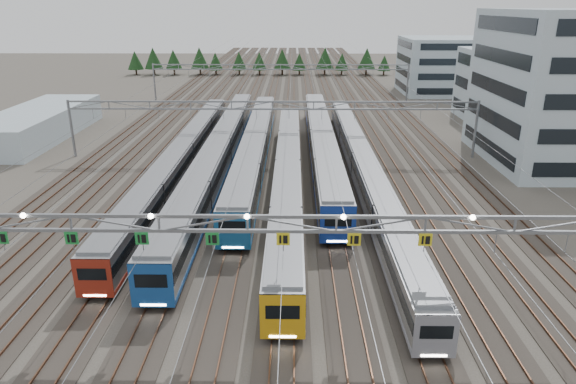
{
  "coord_description": "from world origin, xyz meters",
  "views": [
    {
      "loc": [
        2.88,
        -29.58,
        20.33
      ],
      "look_at": [
        2.38,
        16.15,
        3.5
      ],
      "focal_mm": 32.0,
      "sensor_mm": 36.0,
      "label": 1
    }
  ],
  "objects_px": {
    "gantry_far": "(281,71)",
    "depot_bldg_south": "(564,89)",
    "train_b": "(219,152)",
    "gantry_near": "(247,228)",
    "west_shed": "(37,124)",
    "depot_bldg_mid": "(506,86)",
    "gantry_mid": "(273,112)",
    "train_c": "(255,146)",
    "train_d": "(288,174)",
    "depot_bldg_north": "(449,66)",
    "train_a": "(183,156)",
    "train_f": "(362,165)",
    "train_e": "(321,142)"
  },
  "relations": [
    {
      "from": "gantry_far",
      "to": "depot_bldg_south",
      "type": "distance_m",
      "value": 60.33
    },
    {
      "from": "gantry_far",
      "to": "train_b",
      "type": "bearing_deg",
      "value": -97.63
    },
    {
      "from": "gantry_near",
      "to": "west_shed",
      "type": "height_order",
      "value": "gantry_near"
    },
    {
      "from": "gantry_near",
      "to": "depot_bldg_mid",
      "type": "distance_m",
      "value": 76.89
    },
    {
      "from": "gantry_mid",
      "to": "depot_bldg_mid",
      "type": "bearing_deg",
      "value": 30.8
    },
    {
      "from": "train_c",
      "to": "depot_bldg_mid",
      "type": "xyz_separation_m",
      "value": [
        43.61,
        27.32,
        4.06
      ]
    },
    {
      "from": "train_d",
      "to": "depot_bldg_north",
      "type": "xyz_separation_m",
      "value": [
        37.73,
        69.97,
        4.32
      ]
    },
    {
      "from": "depot_bldg_mid",
      "to": "west_shed",
      "type": "xyz_separation_m",
      "value": [
        -79.63,
        -13.8,
        -4.11
      ]
    },
    {
      "from": "train_a",
      "to": "train_d",
      "type": "distance_m",
      "value": 15.39
    },
    {
      "from": "gantry_mid",
      "to": "train_f",
      "type": "bearing_deg",
      "value": -41.68
    },
    {
      "from": "train_d",
      "to": "gantry_mid",
      "type": "xyz_separation_m",
      "value": [
        -2.25,
        14.07,
        4.26
      ]
    },
    {
      "from": "train_c",
      "to": "depot_bldg_north",
      "type": "bearing_deg",
      "value": 54.2
    },
    {
      "from": "train_f",
      "to": "gantry_near",
      "type": "xyz_separation_m",
      "value": [
        -11.3,
        -30.1,
        5.11
      ]
    },
    {
      "from": "train_e",
      "to": "depot_bldg_mid",
      "type": "distance_m",
      "value": 43.13
    },
    {
      "from": "depot_bldg_south",
      "to": "train_e",
      "type": "bearing_deg",
      "value": 178.83
    },
    {
      "from": "gantry_far",
      "to": "depot_bldg_mid",
      "type": "height_order",
      "value": "depot_bldg_mid"
    },
    {
      "from": "gantry_near",
      "to": "depot_bldg_north",
      "type": "relative_size",
      "value": 2.56
    },
    {
      "from": "depot_bldg_south",
      "to": "gantry_near",
      "type": "bearing_deg",
      "value": -134.8
    },
    {
      "from": "train_c",
      "to": "depot_bldg_mid",
      "type": "relative_size",
      "value": 3.47
    },
    {
      "from": "gantry_near",
      "to": "depot_bldg_mid",
      "type": "relative_size",
      "value": 3.52
    },
    {
      "from": "gantry_mid",
      "to": "depot_bldg_mid",
      "type": "xyz_separation_m",
      "value": [
        41.36,
        24.66,
        -0.05
      ]
    },
    {
      "from": "train_a",
      "to": "depot_bldg_mid",
      "type": "height_order",
      "value": "depot_bldg_mid"
    },
    {
      "from": "gantry_far",
      "to": "depot_bldg_south",
      "type": "relative_size",
      "value": 2.56
    },
    {
      "from": "gantry_mid",
      "to": "train_b",
      "type": "bearing_deg",
      "value": -141.42
    },
    {
      "from": "train_d",
      "to": "train_e",
      "type": "relative_size",
      "value": 1.01
    },
    {
      "from": "train_b",
      "to": "gantry_near",
      "type": "height_order",
      "value": "gantry_near"
    },
    {
      "from": "train_a",
      "to": "train_b",
      "type": "height_order",
      "value": "train_b"
    },
    {
      "from": "train_d",
      "to": "depot_bldg_north",
      "type": "relative_size",
      "value": 2.6
    },
    {
      "from": "train_a",
      "to": "gantry_near",
      "type": "bearing_deg",
      "value": -71.48
    },
    {
      "from": "gantry_near",
      "to": "gantry_mid",
      "type": "xyz_separation_m",
      "value": [
        0.05,
        40.12,
        -0.7
      ]
    },
    {
      "from": "train_b",
      "to": "gantry_near",
      "type": "distance_m",
      "value": 35.71
    },
    {
      "from": "train_b",
      "to": "gantry_far",
      "type": "relative_size",
      "value": 1.2
    },
    {
      "from": "train_d",
      "to": "gantry_mid",
      "type": "relative_size",
      "value": 1.02
    },
    {
      "from": "train_e",
      "to": "train_b",
      "type": "bearing_deg",
      "value": -161.09
    },
    {
      "from": "gantry_far",
      "to": "train_c",
      "type": "bearing_deg",
      "value": -92.7
    },
    {
      "from": "train_e",
      "to": "west_shed",
      "type": "height_order",
      "value": "west_shed"
    },
    {
      "from": "gantry_far",
      "to": "depot_bldg_mid",
      "type": "distance_m",
      "value": 46.09
    },
    {
      "from": "train_f",
      "to": "west_shed",
      "type": "distance_m",
      "value": 53.74
    },
    {
      "from": "train_a",
      "to": "gantry_near",
      "type": "xyz_separation_m",
      "value": [
        11.2,
        -33.44,
        5.03
      ]
    },
    {
      "from": "depot_bldg_north",
      "to": "west_shed",
      "type": "xyz_separation_m",
      "value": [
        -78.25,
        -45.04,
        -4.22
      ]
    },
    {
      "from": "train_b",
      "to": "depot_bldg_south",
      "type": "xyz_separation_m",
      "value": [
        45.15,
        3.98,
        7.62
      ]
    },
    {
      "from": "train_e",
      "to": "gantry_near",
      "type": "height_order",
      "value": "gantry_near"
    },
    {
      "from": "gantry_near",
      "to": "gantry_far",
      "type": "bearing_deg",
      "value": 89.97
    },
    {
      "from": "train_a",
      "to": "gantry_far",
      "type": "height_order",
      "value": "gantry_far"
    },
    {
      "from": "train_b",
      "to": "depot_bldg_south",
      "type": "relative_size",
      "value": 3.08
    },
    {
      "from": "train_d",
      "to": "train_f",
      "type": "xyz_separation_m",
      "value": [
        9.0,
        4.06,
        -0.15
      ]
    },
    {
      "from": "gantry_mid",
      "to": "west_shed",
      "type": "bearing_deg",
      "value": 164.16
    },
    {
      "from": "train_c",
      "to": "gantry_near",
      "type": "distance_m",
      "value": 37.83
    },
    {
      "from": "train_a",
      "to": "gantry_mid",
      "type": "height_order",
      "value": "gantry_mid"
    },
    {
      "from": "train_d",
      "to": "gantry_near",
      "type": "relative_size",
      "value": 1.02
    }
  ]
}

